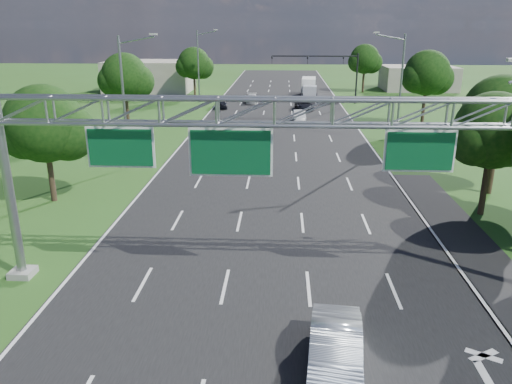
# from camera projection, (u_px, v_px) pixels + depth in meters

# --- Properties ---
(ground) EXTENTS (220.00, 220.00, 0.00)m
(ground) POSITION_uv_depth(u_px,v_px,m) (274.00, 170.00, 38.96)
(ground) COLOR #294C17
(ground) RESTS_ON ground
(road) EXTENTS (18.00, 180.00, 0.02)m
(road) POSITION_uv_depth(u_px,v_px,m) (274.00, 170.00, 38.96)
(road) COLOR black
(road) RESTS_ON ground
(road_flare) EXTENTS (3.00, 30.00, 0.02)m
(road_flare) POSITION_uv_depth(u_px,v_px,m) (486.00, 267.00, 23.31)
(road_flare) COLOR black
(road_flare) RESTS_ON ground
(sign_gantry) EXTENTS (23.50, 1.00, 9.56)m
(sign_gantry) POSITION_uv_depth(u_px,v_px,m) (276.00, 127.00, 19.71)
(sign_gantry) COLOR gray
(sign_gantry) RESTS_ON ground
(traffic_signal) EXTENTS (12.21, 0.24, 7.00)m
(traffic_signal) POSITION_uv_depth(u_px,v_px,m) (332.00, 67.00, 70.08)
(traffic_signal) COLOR black
(traffic_signal) RESTS_ON ground
(streetlight_l_near) EXTENTS (2.97, 0.22, 10.16)m
(streetlight_l_near) POSITION_uv_depth(u_px,v_px,m) (126.00, 97.00, 37.75)
(streetlight_l_near) COLOR gray
(streetlight_l_near) RESTS_ON ground
(streetlight_l_far) EXTENTS (2.97, 0.22, 10.16)m
(streetlight_l_far) POSITION_uv_depth(u_px,v_px,m) (200.00, 63.00, 70.88)
(streetlight_l_far) COLOR gray
(streetlight_l_far) RESTS_ON ground
(streetlight_r_mid) EXTENTS (2.97, 0.22, 10.16)m
(streetlight_r_mid) POSITION_uv_depth(u_px,v_px,m) (399.00, 84.00, 46.09)
(streetlight_r_mid) COLOR gray
(streetlight_r_mid) RESTS_ON ground
(tree_verge_la) EXTENTS (5.76, 4.80, 7.40)m
(tree_verge_la) POSITION_uv_depth(u_px,v_px,m) (46.00, 127.00, 30.60)
(tree_verge_la) COLOR #2D2116
(tree_verge_la) RESTS_ON ground
(tree_verge_lb) EXTENTS (5.76, 4.80, 8.06)m
(tree_verge_lb) POSITION_uv_depth(u_px,v_px,m) (126.00, 78.00, 52.26)
(tree_verge_lb) COLOR #2D2116
(tree_verge_lb) RESTS_ON ground
(tree_verge_lc) EXTENTS (5.76, 4.80, 7.62)m
(tree_verge_lc) POSITION_uv_depth(u_px,v_px,m) (194.00, 65.00, 75.92)
(tree_verge_lc) COLOR #2D2116
(tree_verge_lc) RESTS_ON ground
(tree_verge_rd) EXTENTS (5.76, 4.80, 8.28)m
(tree_verge_rd) POSITION_uv_depth(u_px,v_px,m) (428.00, 75.00, 53.45)
(tree_verge_rd) COLOR #2D2116
(tree_verge_rd) RESTS_ON ground
(tree_verge_re) EXTENTS (5.76, 4.80, 7.84)m
(tree_verge_re) POSITION_uv_depth(u_px,v_px,m) (365.00, 60.00, 82.09)
(tree_verge_re) COLOR #2D2116
(tree_verge_re) RESTS_ON ground
(building_left) EXTENTS (14.00, 10.00, 5.00)m
(building_left) POSITION_uv_depth(u_px,v_px,m) (150.00, 76.00, 84.70)
(building_left) COLOR gray
(building_left) RESTS_ON ground
(building_right) EXTENTS (12.00, 9.00, 4.00)m
(building_right) POSITION_uv_depth(u_px,v_px,m) (418.00, 78.00, 86.37)
(building_right) COLOR gray
(building_right) RESTS_ON ground
(silver_sedan) EXTENTS (2.13, 4.90, 1.57)m
(silver_sedan) POSITION_uv_depth(u_px,v_px,m) (335.00, 352.00, 15.96)
(silver_sedan) COLOR silver
(silver_sedan) RESTS_ON ground
(car_queue_a) EXTENTS (1.99, 4.37, 1.24)m
(car_queue_a) POSITION_uv_depth(u_px,v_px,m) (252.00, 99.00, 72.06)
(car_queue_a) COLOR silver
(car_queue_a) RESTS_ON ground
(car_queue_b) EXTENTS (2.49, 4.82, 1.30)m
(car_queue_b) POSITION_uv_depth(u_px,v_px,m) (304.00, 105.00, 66.20)
(car_queue_b) COLOR black
(car_queue_b) RESTS_ON ground
(car_queue_c) EXTENTS (2.06, 4.09, 1.34)m
(car_queue_c) POSITION_uv_depth(u_px,v_px,m) (221.00, 103.00, 67.57)
(car_queue_c) COLOR black
(car_queue_c) RESTS_ON ground
(car_queue_d) EXTENTS (1.46, 3.93, 1.28)m
(car_queue_d) POSITION_uv_depth(u_px,v_px,m) (299.00, 116.00, 58.26)
(car_queue_d) COLOR white
(car_queue_d) RESTS_ON ground
(box_truck) EXTENTS (2.43, 7.43, 2.77)m
(box_truck) POSITION_uv_depth(u_px,v_px,m) (309.00, 88.00, 78.77)
(box_truck) COLOR white
(box_truck) RESTS_ON ground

